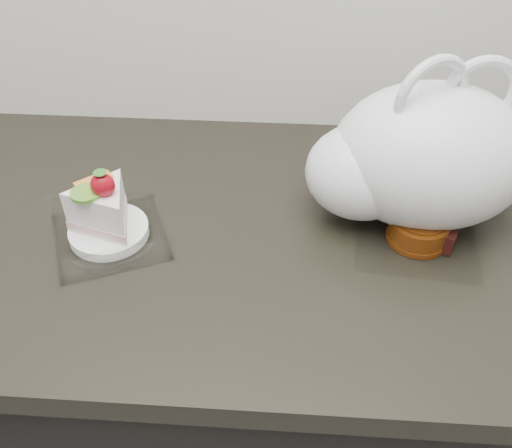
# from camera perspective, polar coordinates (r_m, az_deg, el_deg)

# --- Properties ---
(counter) EXTENTS (2.04, 0.64, 0.90)m
(counter) POSITION_cam_1_polar(r_m,az_deg,el_deg) (1.24, -4.35, -15.83)
(counter) COLOR black
(counter) RESTS_ON ground
(cake_tray) EXTENTS (0.21, 0.21, 0.13)m
(cake_tray) POSITION_cam_1_polar(r_m,az_deg,el_deg) (0.87, -14.72, 0.36)
(cake_tray) COLOR white
(cake_tray) RESTS_ON counter
(mooncake_wrap) EXTENTS (0.20, 0.19, 0.04)m
(mooncake_wrap) POSITION_cam_1_polar(r_m,az_deg,el_deg) (0.89, 15.99, -0.73)
(mooncake_wrap) COLOR white
(mooncake_wrap) RESTS_ON counter
(plastic_bag) EXTENTS (0.38, 0.31, 0.27)m
(plastic_bag) POSITION_cam_1_polar(r_m,az_deg,el_deg) (0.88, 15.74, 6.35)
(plastic_bag) COLOR white
(plastic_bag) RESTS_ON counter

